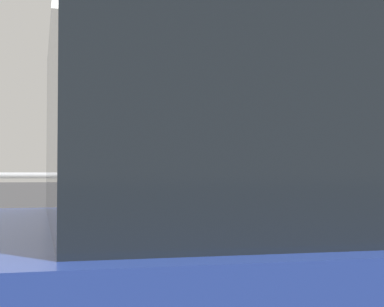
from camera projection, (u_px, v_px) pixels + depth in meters
parking_meter at (152, 195)px, 3.88m from camera, size 0.16×0.17×1.38m
pedestrian_at_meter at (232, 188)px, 4.08m from camera, size 0.64×0.55×1.77m
parked_sedan_blue at (349, 290)px, 2.07m from camera, size 4.63×1.89×1.76m
background_railing at (88, 204)px, 6.16m from camera, size 24.06×0.06×1.13m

